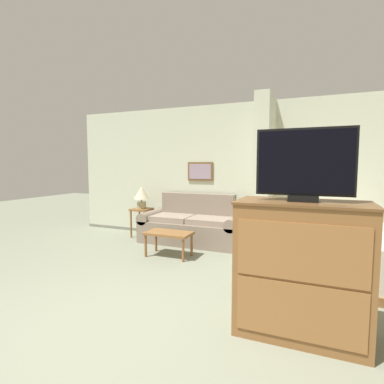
{
  "coord_description": "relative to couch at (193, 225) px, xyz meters",
  "views": [
    {
      "loc": [
        1.58,
        -1.88,
        1.45
      ],
      "look_at": [
        -0.12,
        2.2,
        1.05
      ],
      "focal_mm": 28.0,
      "sensor_mm": 36.0,
      "label": 1
    }
  ],
  "objects": [
    {
      "name": "ground_plane",
      "position": [
        0.55,
        -3.25,
        -0.31
      ],
      "size": [
        20.0,
        20.0,
        0.0
      ],
      "primitive_type": "plane",
      "color": "gray"
    },
    {
      "name": "wall_back",
      "position": [
        0.55,
        0.47,
        0.98
      ],
      "size": [
        6.74,
        0.16,
        2.6
      ],
      "color": "beige",
      "rests_on": "ground_plane"
    },
    {
      "name": "wall_partition_pillar",
      "position": [
        1.31,
        0.01,
        0.99
      ],
      "size": [
        0.24,
        0.81,
        2.6
      ],
      "color": "beige",
      "rests_on": "ground_plane"
    },
    {
      "name": "couch",
      "position": [
        0.0,
        0.0,
        0.0
      ],
      "size": [
        1.9,
        0.84,
        0.9
      ],
      "color": "gray",
      "rests_on": "ground_plane"
    },
    {
      "name": "coffee_table",
      "position": [
        -0.01,
        -0.97,
        0.02
      ],
      "size": [
        0.73,
        0.41,
        0.39
      ],
      "color": "brown",
      "rests_on": "ground_plane"
    },
    {
      "name": "side_table",
      "position": [
        -1.11,
        -0.01,
        0.14
      ],
      "size": [
        0.37,
        0.37,
        0.58
      ],
      "color": "brown",
      "rests_on": "ground_plane"
    },
    {
      "name": "table_lamp",
      "position": [
        -1.11,
        -0.01,
        0.55
      ],
      "size": [
        0.31,
        0.31,
        0.45
      ],
      "color": "tan",
      "rests_on": "side_table"
    },
    {
      "name": "tv_dresser",
      "position": [
        2.03,
        -2.49,
        0.26
      ],
      "size": [
        1.08,
        0.56,
        1.15
      ],
      "color": "brown",
      "rests_on": "ground_plane"
    },
    {
      "name": "tv",
      "position": [
        2.03,
        -2.49,
        1.14
      ],
      "size": [
        0.78,
        0.16,
        0.61
      ],
      "color": "black",
      "rests_on": "tv_dresser"
    },
    {
      "name": "bed",
      "position": [
        2.32,
        -0.65,
        -0.02
      ],
      "size": [
        1.57,
        2.04,
        0.58
      ],
      "color": "brown",
      "rests_on": "ground_plane"
    }
  ]
}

